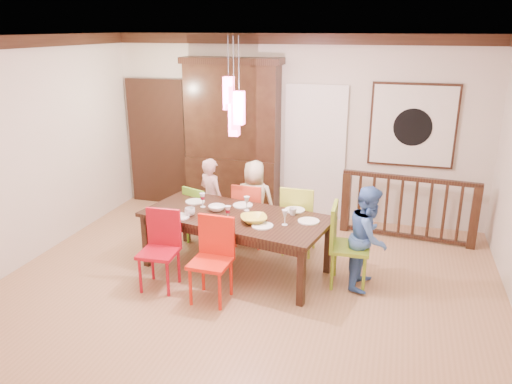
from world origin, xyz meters
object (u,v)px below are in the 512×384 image
(person_far_left, at_px, (211,198))
(balustrade, at_px, (408,207))
(chair_far_left, at_px, (202,210))
(person_end_right, at_px, (368,237))
(chair_end_right, at_px, (351,241))
(dining_table, at_px, (236,220))
(person_far_mid, at_px, (254,202))
(china_hutch, at_px, (233,138))

(person_far_left, bearing_deg, balustrade, -137.03)
(chair_far_left, xyz_separation_m, balustrade, (2.83, 0.95, 0.00))
(person_end_right, bearing_deg, balustrade, -8.39)
(balustrade, bearing_deg, chair_far_left, -155.90)
(chair_end_right, distance_m, person_end_right, 0.21)
(chair_far_left, relative_size, chair_end_right, 0.85)
(dining_table, height_order, chair_far_left, chair_far_left)
(chair_far_left, bearing_deg, balustrade, -140.66)
(dining_table, relative_size, person_far_left, 2.06)
(dining_table, xyz_separation_m, person_end_right, (1.64, 0.03, -0.05))
(chair_far_left, distance_m, chair_end_right, 2.28)
(balustrade, relative_size, person_end_right, 1.55)
(balustrade, bearing_deg, chair_end_right, -106.42)
(chair_end_right, bearing_deg, person_far_mid, 56.19)
(china_hutch, height_order, person_far_left, china_hutch)
(dining_table, bearing_deg, chair_far_left, 148.25)
(chair_end_right, relative_size, china_hutch, 0.40)
(chair_far_left, distance_m, person_far_left, 0.25)
(china_hutch, xyz_separation_m, balustrade, (2.80, -0.35, -0.78))
(balustrade, bearing_deg, china_hutch, 178.40)
(dining_table, distance_m, chair_far_left, 1.01)
(person_end_right, bearing_deg, chair_end_right, 109.65)
(chair_far_left, height_order, person_end_right, person_end_right)
(person_far_left, relative_size, person_far_mid, 0.99)
(person_far_left, bearing_deg, chair_end_right, -175.01)
(dining_table, xyz_separation_m, chair_far_left, (-0.73, 0.67, -0.18))
(person_far_mid, relative_size, person_end_right, 0.97)
(balustrade, bearing_deg, dining_table, -136.82)
(balustrade, height_order, person_end_right, person_end_right)
(chair_end_right, distance_m, balustrade, 1.77)
(china_hutch, relative_size, person_far_left, 2.11)
(chair_end_right, relative_size, balustrade, 0.52)
(china_hutch, relative_size, person_far_mid, 2.09)
(dining_table, relative_size, balustrade, 1.28)
(chair_far_left, bearing_deg, person_far_left, -83.29)
(chair_far_left, height_order, person_far_mid, person_far_mid)
(person_far_left, bearing_deg, person_far_mid, -151.67)
(person_end_right, bearing_deg, dining_table, 98.62)
(dining_table, xyz_separation_m, balustrade, (2.10, 1.62, -0.18))
(chair_far_left, distance_m, china_hutch, 1.52)
(person_far_left, bearing_deg, china_hutch, -60.45)
(china_hutch, bearing_deg, person_far_mid, -57.74)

